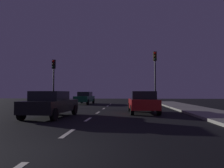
% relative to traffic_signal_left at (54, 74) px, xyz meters
% --- Properties ---
extents(ground_plane, '(80.00, 80.00, 0.00)m').
position_rel_traffic_signal_left_xyz_m(ground_plane, '(5.30, -8.79, -3.34)').
color(ground_plane, black).
extents(lane_stripe_second, '(0.16, 1.60, 0.01)m').
position_rel_traffic_signal_left_xyz_m(lane_stripe_second, '(5.30, -13.19, -3.34)').
color(lane_stripe_second, silver).
rests_on(lane_stripe_second, ground_plane).
extents(lane_stripe_third, '(0.16, 1.60, 0.01)m').
position_rel_traffic_signal_left_xyz_m(lane_stripe_third, '(5.30, -9.39, -3.34)').
color(lane_stripe_third, silver).
rests_on(lane_stripe_third, ground_plane).
extents(lane_stripe_fourth, '(0.16, 1.60, 0.01)m').
position_rel_traffic_signal_left_xyz_m(lane_stripe_fourth, '(5.30, -5.59, -3.34)').
color(lane_stripe_fourth, silver).
rests_on(lane_stripe_fourth, ground_plane).
extents(lane_stripe_fifth, '(0.16, 1.60, 0.01)m').
position_rel_traffic_signal_left_xyz_m(lane_stripe_fifth, '(5.30, -1.79, -3.34)').
color(lane_stripe_fifth, silver).
rests_on(lane_stripe_fifth, ground_plane).
extents(lane_stripe_sixth, '(0.16, 1.60, 0.01)m').
position_rel_traffic_signal_left_xyz_m(lane_stripe_sixth, '(5.30, 2.01, -3.34)').
color(lane_stripe_sixth, silver).
rests_on(lane_stripe_sixth, ground_plane).
extents(lane_stripe_seventh, '(0.16, 1.60, 0.01)m').
position_rel_traffic_signal_left_xyz_m(lane_stripe_seventh, '(5.30, 5.81, -3.34)').
color(lane_stripe_seventh, silver).
rests_on(lane_stripe_seventh, ground_plane).
extents(traffic_signal_left, '(0.32, 0.38, 4.76)m').
position_rel_traffic_signal_left_xyz_m(traffic_signal_left, '(0.00, 0.00, 0.00)').
color(traffic_signal_left, black).
rests_on(traffic_signal_left, ground_plane).
extents(traffic_signal_right, '(0.32, 0.38, 5.45)m').
position_rel_traffic_signal_left_xyz_m(traffic_signal_right, '(10.12, 0.00, 0.44)').
color(traffic_signal_right, '#2D2D30').
rests_on(traffic_signal_right, ground_plane).
extents(car_stopped_ahead, '(2.03, 3.88, 1.52)m').
position_rel_traffic_signal_left_xyz_m(car_stopped_ahead, '(8.46, -5.84, -2.58)').
color(car_stopped_ahead, '#B21919').
rests_on(car_stopped_ahead, ground_plane).
extents(car_adjacent_lane, '(2.23, 4.43, 1.50)m').
position_rel_traffic_signal_left_xyz_m(car_adjacent_lane, '(2.96, -8.56, -2.58)').
color(car_adjacent_lane, black).
rests_on(car_adjacent_lane, ground_plane).
extents(car_oncoming_far, '(1.99, 4.42, 1.54)m').
position_rel_traffic_signal_left_xyz_m(car_oncoming_far, '(2.02, 5.73, -2.56)').
color(car_oncoming_far, '#0F4C2D').
rests_on(car_oncoming_far, ground_plane).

